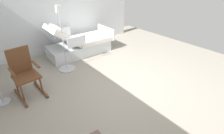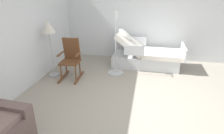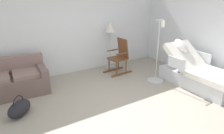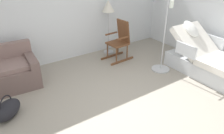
% 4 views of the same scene
% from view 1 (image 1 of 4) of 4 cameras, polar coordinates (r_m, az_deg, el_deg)
% --- Properties ---
extents(ground_plane, '(7.43, 7.43, 0.00)m').
position_cam_1_polar(ground_plane, '(4.06, 3.95, -6.11)').
color(ground_plane, gray).
extents(side_wall, '(0.10, 5.39, 2.70)m').
position_cam_1_polar(side_wall, '(5.97, -16.57, 18.44)').
color(side_wall, silver).
rests_on(side_wall, ground).
extents(hospital_bed, '(1.06, 2.08, 1.15)m').
position_cam_1_polar(hospital_bed, '(5.62, -10.90, 7.45)').
color(hospital_bed, silver).
rests_on(hospital_bed, ground).
extents(rocking_chair, '(0.79, 0.53, 1.05)m').
position_cam_1_polar(rocking_chair, '(3.97, -27.22, -1.86)').
color(rocking_chair, brown).
rests_on(rocking_chair, ground).
extents(iv_pole, '(0.44, 0.44, 1.69)m').
position_cam_1_polar(iv_pole, '(4.74, -15.15, 1.92)').
color(iv_pole, '#B2B5BA').
rests_on(iv_pole, ground).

